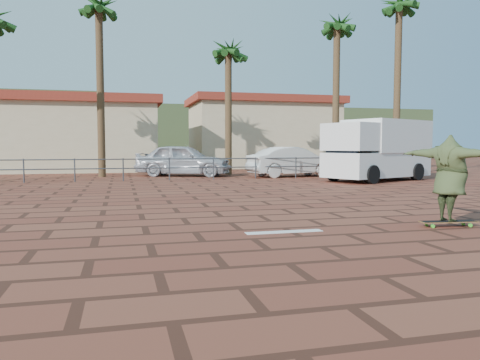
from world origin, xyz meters
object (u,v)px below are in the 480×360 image
longboard (449,222)px  car_white (293,162)px  car_silver (184,160)px  skateboarder (450,178)px  campervan (378,149)px

longboard → car_white: 14.64m
car_silver → car_white: size_ratio=1.07×
skateboarder → car_silver: (-2.90, 16.22, -0.10)m
skateboarder → car_silver: bearing=-7.9°
longboard → car_silver: 16.49m
campervan → skateboarder: bearing=-137.8°
skateboarder → car_white: (2.31, 14.44, -0.18)m
longboard → car_silver: size_ratio=0.23×
campervan → car_silver: 9.50m
skateboarder → car_silver: size_ratio=0.42×
campervan → car_silver: campervan is taller
skateboarder → campervan: campervan is taller
longboard → skateboarder: bearing=96.9°
longboard → campervan: (5.03, 11.01, 1.31)m
car_silver → campervan: bearing=-101.3°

